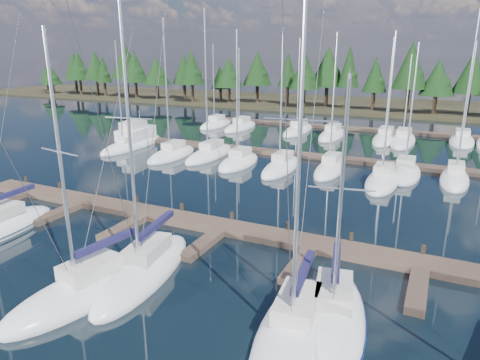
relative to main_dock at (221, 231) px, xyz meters
The scene contains 11 objects.
ground 12.65m from the main_dock, 90.00° to the left, with size 260.00×260.00×0.00m, color black.
far_shore 72.64m from the main_dock, 90.00° to the left, with size 220.00×30.00×0.60m, color #302C1B.
main_dock is the anchor object (origin of this frame).
back_docks 32.23m from the main_dock, 90.00° to the left, with size 50.00×21.80×0.40m.
front_sailboat_2 9.60m from the main_dock, 104.55° to the right, with size 4.35×8.90×13.06m.
front_sailboat_3 6.56m from the main_dock, 99.34° to the right, with size 4.12×9.41×15.15m.
front_sailboat_4 10.85m from the main_dock, 35.57° to the right, with size 4.60×9.18×11.35m.
front_sailboat_5 11.05m from the main_dock, 46.11° to the right, with size 3.84×9.13×16.40m.
back_sailboat_rows 27.27m from the main_dock, 89.97° to the left, with size 46.46×31.43×16.33m.
motor_yacht_left 29.96m from the main_dock, 138.69° to the left, with size 4.72×10.65×5.16m.
tree_line 63.24m from the main_dock, 89.76° to the left, with size 185.88×12.01×13.02m.
Camera 1 is at (12.10, -5.11, 11.25)m, focal length 32.00 mm.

